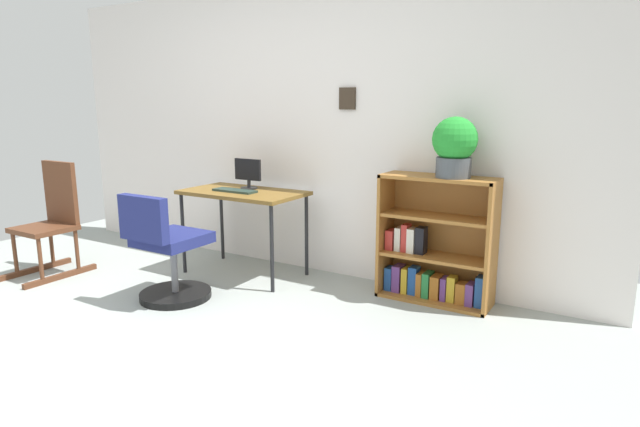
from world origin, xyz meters
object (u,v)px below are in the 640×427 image
object	(u,v)px
monitor	(248,173)
bookshelf_low	(435,247)
desk	(243,198)
keyboard	(235,191)
rocking_chair	(52,219)
potted_plant_on_shelf	(455,145)
office_chair	(167,255)

from	to	relation	value
monitor	bookshelf_low	size ratio (longest dim) A/B	0.28
desk	keyboard	distance (m)	0.10
desk	bookshelf_low	distance (m)	1.60
bookshelf_low	rocking_chair	bearing A→B (deg)	-160.01
monitor	rocking_chair	distance (m)	1.68
monitor	keyboard	distance (m)	0.22
desk	potted_plant_on_shelf	xyz separation A→B (m)	(1.68, 0.21, 0.49)
desk	bookshelf_low	size ratio (longest dim) A/B	1.10
rocking_chair	potted_plant_on_shelf	xyz separation A→B (m)	(3.07, 1.02, 0.67)
bookshelf_low	potted_plant_on_shelf	distance (m)	0.75
monitor	keyboard	size ratio (longest dim) A/B	0.68
office_chair	monitor	bearing A→B (deg)	87.13
office_chair	potted_plant_on_shelf	world-z (taller)	potted_plant_on_shelf
potted_plant_on_shelf	keyboard	bearing A→B (deg)	-170.81
desk	office_chair	world-z (taller)	office_chair
keyboard	potted_plant_on_shelf	size ratio (longest dim) A/B	0.92
keyboard	bookshelf_low	distance (m)	1.66
office_chair	potted_plant_on_shelf	distance (m)	2.17
rocking_chair	bookshelf_low	xyz separation A→B (m)	(2.95, 1.07, -0.08)
office_chair	bookshelf_low	xyz separation A→B (m)	(1.63, 1.04, 0.05)
desk	potted_plant_on_shelf	distance (m)	1.76
rocking_chair	monitor	bearing A→B (deg)	34.14
potted_plant_on_shelf	monitor	bearing A→B (deg)	-176.69
monitor	keyboard	world-z (taller)	monitor
rocking_chair	potted_plant_on_shelf	bearing A→B (deg)	18.38
bookshelf_low	monitor	bearing A→B (deg)	-174.57
desk	office_chair	xyz separation A→B (m)	(-0.08, -0.78, -0.31)
monitor	desk	bearing A→B (deg)	-74.20
office_chair	potted_plant_on_shelf	size ratio (longest dim) A/B	1.94
desk	rocking_chair	world-z (taller)	rocking_chair
desk	keyboard	xyz separation A→B (m)	(-0.03, -0.07, 0.07)
office_chair	potted_plant_on_shelf	xyz separation A→B (m)	(1.76, 0.99, 0.79)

